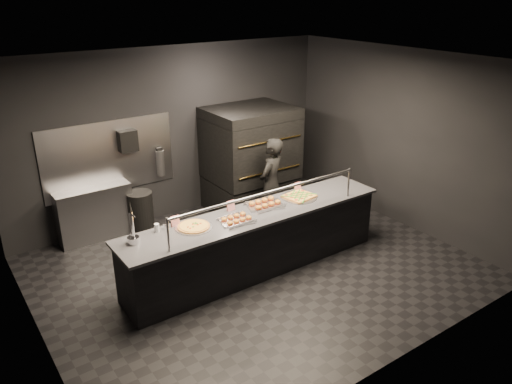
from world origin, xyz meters
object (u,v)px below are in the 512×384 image
pizza_oven (250,159)px  beer_tap (132,231)px  prep_shelf (95,213)px  towel_dispenser (127,141)px  slider_tray_a (236,219)px  service_counter (256,241)px  worker (271,184)px  slider_tray_b (265,204)px  square_pizza (299,196)px  fire_extinguisher (160,163)px  trash_bin (141,212)px  round_pizza (194,227)px

pizza_oven → beer_tap: bearing=-149.4°
prep_shelf → towel_dispenser: (0.70, 0.07, 1.10)m
beer_tap → slider_tray_a: bearing=-8.6°
service_counter → worker: bearing=44.7°
prep_shelf → slider_tray_b: size_ratio=1.99×
slider_tray_b → worker: size_ratio=0.37×
square_pizza → fire_extinguisher: bearing=117.3°
prep_shelf → trash_bin: prep_shelf is taller
service_counter → pizza_oven: 2.30m
round_pizza → square_pizza: (1.80, -0.02, 0.00)m
service_counter → towel_dispenser: size_ratio=11.71×
slider_tray_a → slider_tray_b: slider_tray_b is taller
pizza_oven → slider_tray_b: size_ratio=3.18×
round_pizza → slider_tray_b: (1.19, 0.03, 0.02)m
towel_dispenser → trash_bin: towel_dispenser is taller
fire_extinguisher → slider_tray_a: 2.47m
beer_tap → trash_bin: (0.89, 1.99, -0.73)m
pizza_oven → round_pizza: (-2.15, -1.81, -0.03)m
fire_extinguisher → beer_tap: 2.67m
towel_dispenser → beer_tap: size_ratio=0.60×
fire_extinguisher → square_pizza: fire_extinguisher is taller
prep_shelf → beer_tap: 2.27m
slider_tray_b → worker: worker is taller
trash_bin → worker: worker is taller
slider_tray_b → towel_dispenser: bearing=116.8°
square_pizza → trash_bin: bearing=130.1°
slider_tray_b → square_pizza: (0.61, -0.05, -0.01)m
worker → fire_extinguisher: bearing=-73.2°
fire_extinguisher → pizza_oven: bearing=-17.9°
pizza_oven → trash_bin: 2.19m
pizza_oven → towel_dispenser: pizza_oven is taller
towel_dispenser → round_pizza: 2.38m
fire_extinguisher → worker: bearing=-46.3°
slider_tray_a → square_pizza: size_ratio=0.94×
beer_tap → slider_tray_b: (2.02, -0.02, -0.13)m
fire_extinguisher → square_pizza: size_ratio=0.93×
slider_tray_a → trash_bin: 2.34m
worker → slider_tray_a: bearing=10.6°
prep_shelf → round_pizza: bearing=-73.7°
slider_tray_a → square_pizza: (1.23, 0.14, -0.01)m
square_pizza → pizza_oven: bearing=79.1°
slider_tray_b → worker: bearing=48.8°
slider_tray_b → trash_bin: size_ratio=0.85×
service_counter → slider_tray_b: 0.56m
pizza_oven → slider_tray_a: size_ratio=3.74×
round_pizza → fire_extinguisher: bearing=75.4°
trash_bin → round_pizza: bearing=-91.7°
fire_extinguisher → slider_tray_b: 2.35m
pizza_oven → slider_tray_a: pizza_oven is taller
fire_extinguisher → round_pizza: (-0.60, -2.31, -0.12)m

